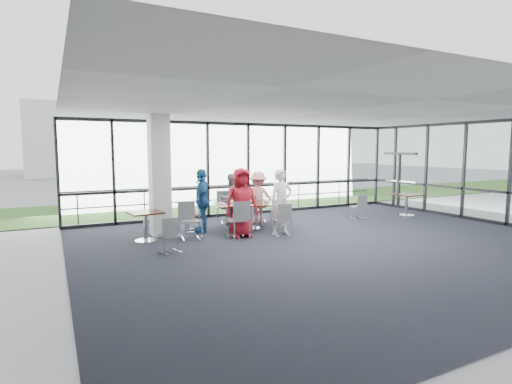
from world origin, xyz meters
name	(u,v)px	position (x,y,z in m)	size (l,w,h in m)	color
floor	(338,244)	(0.00, 0.00, -0.01)	(12.00, 10.00, 0.02)	#20222E
ceiling	(341,111)	(0.00, 0.00, 3.20)	(12.00, 10.00, 0.04)	white
wall_left	(62,190)	(-6.00, 0.00, 1.60)	(0.10, 10.00, 3.20)	silver
curtain_wall_back	(248,169)	(0.00, 5.00, 1.60)	(12.00, 0.10, 3.20)	white
curtain_wall_right	(494,172)	(6.00, 0.00, 1.60)	(0.10, 10.00, 3.20)	white
exit_door	(399,181)	(6.00, 3.75, 1.05)	(0.12, 1.60, 2.10)	black
structural_column	(160,176)	(-3.60, 3.00, 1.60)	(0.50, 0.50, 3.20)	white
apron	(201,199)	(0.00, 10.00, -0.02)	(80.00, 70.00, 0.02)	gray
grass_strip	(217,203)	(0.00, 8.00, 0.01)	(80.00, 5.00, 0.01)	#2A5F1E
hangar_main	(165,142)	(4.00, 32.00, 3.00)	(24.00, 10.00, 6.00)	silver
guard_rail	(241,198)	(0.00, 5.60, 0.50)	(0.06, 0.06, 12.00)	#2D2D33
main_table	(251,207)	(-1.07, 2.62, 0.64)	(2.27, 1.55, 0.75)	black
side_table_left	(145,217)	(-4.13, 2.40, 0.62)	(0.86, 0.86, 0.75)	black
side_table_right	(407,198)	(4.73, 2.19, 0.62)	(0.81, 0.81, 0.75)	black
diner_near_left	(241,203)	(-1.76, 1.80, 0.91)	(0.89, 0.58, 1.81)	#A91522
diner_near_right	(281,202)	(-0.64, 1.65, 0.88)	(0.64, 0.47, 1.77)	white
diner_far_left	(231,199)	(-1.30, 3.56, 0.78)	(0.76, 0.47, 1.56)	gray
diner_far_right	(258,198)	(-0.48, 3.32, 0.80)	(1.04, 0.53, 1.60)	pink
diner_end	(202,200)	(-2.48, 2.86, 0.88)	(1.03, 0.56, 1.76)	#245999
chair_main_nl	(237,220)	(-1.92, 1.72, 0.47)	(0.46, 0.46, 0.95)	slate
chair_main_nr	(281,220)	(-0.76, 1.44, 0.42)	(0.41, 0.41, 0.85)	slate
chair_main_fl	(229,208)	(-1.31, 3.70, 0.49)	(0.48, 0.48, 0.97)	slate
chair_main_fr	(258,207)	(-0.36, 3.53, 0.48)	(0.47, 0.47, 0.97)	slate
chair_main_end	(194,214)	(-2.66, 3.04, 0.48)	(0.47, 0.47, 0.96)	slate
chair_spare_la	(171,235)	(-3.87, 1.03, 0.40)	(0.39, 0.39, 0.79)	slate
chair_spare_lb	(190,221)	(-3.06, 2.11, 0.47)	(0.46, 0.46, 0.93)	slate
chair_spare_r	(358,207)	(2.83, 2.51, 0.40)	(0.39, 0.39, 0.80)	slate
plate_nl	(233,206)	(-1.76, 2.35, 0.76)	(0.24, 0.24, 0.01)	white
plate_nr	(276,203)	(-0.50, 2.16, 0.76)	(0.24, 0.24, 0.01)	white
plate_fl	(232,202)	(-1.48, 3.04, 0.76)	(0.25, 0.25, 0.01)	white
plate_fr	(267,201)	(-0.45, 2.83, 0.76)	(0.26, 0.26, 0.01)	white
plate_end	(221,204)	(-1.91, 2.85, 0.76)	(0.27, 0.27, 0.01)	white
tumbler_a	(245,202)	(-1.36, 2.41, 0.82)	(0.07, 0.07, 0.14)	white
tumbler_b	(264,201)	(-0.81, 2.30, 0.82)	(0.07, 0.07, 0.14)	white
tumbler_c	(252,199)	(-0.92, 2.89, 0.82)	(0.07, 0.07, 0.14)	white
tumbler_d	(229,202)	(-1.79, 2.56, 0.82)	(0.07, 0.07, 0.15)	white
menu_a	(249,205)	(-1.33, 2.23, 0.75)	(0.32, 0.23, 0.00)	beige
menu_b	(282,204)	(-0.33, 2.11, 0.75)	(0.28, 0.20, 0.00)	beige
menu_c	(252,201)	(-0.85, 3.01, 0.75)	(0.28, 0.19, 0.00)	beige
condiment_caddy	(254,202)	(-0.97, 2.66, 0.77)	(0.10, 0.07, 0.04)	black
ketchup_bottle	(250,200)	(-1.10, 2.64, 0.84)	(0.06, 0.06, 0.18)	#B71C30
green_bottle	(255,199)	(-0.90, 2.68, 0.85)	(0.05, 0.05, 0.20)	#167025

